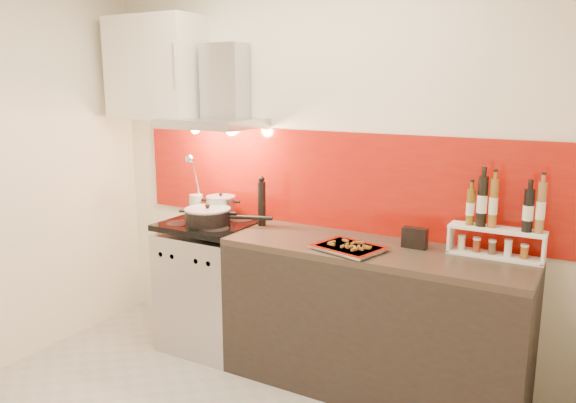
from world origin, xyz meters
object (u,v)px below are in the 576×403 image
Objects in this scene: counter at (372,319)px; saute_pan at (209,216)px; baking_tray at (349,247)px; range_stove at (212,286)px; stock_pot at (221,207)px; pepper_mill at (262,202)px.

saute_pan is at bearing -176.62° from counter.
counter is 0.49m from baking_tray.
range_stove is 2.05× the size of baking_tray.
saute_pan is 1.31× the size of baking_tray.
saute_pan is at bearing 176.81° from baking_tray.
stock_pot is 0.21m from saute_pan.
range_stove is 2.68× the size of pepper_mill.
pepper_mill is (-0.85, 0.11, 0.61)m from counter.
range_stove is 4.41× the size of stock_pot.
stock_pot is 0.36× the size of saute_pan.
saute_pan is (-1.16, -0.07, 0.51)m from counter.
baking_tray is (1.06, -0.06, -0.05)m from saute_pan.
counter is (1.20, 0.00, 0.01)m from range_stove.
pepper_mill is 0.76× the size of baking_tray.
stock_pot is 0.37m from pepper_mill.
saute_pan is (0.05, -0.20, -0.02)m from stock_pot.
stock_pot is 0.61× the size of pepper_mill.
baking_tray is at bearing -13.25° from stock_pot.
range_stove is 1.57× the size of saute_pan.
counter is at bearing -6.23° from stock_pot.
stock_pot is (-0.01, 0.14, 0.55)m from range_stove.
range_stove is at bearing 119.51° from saute_pan.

